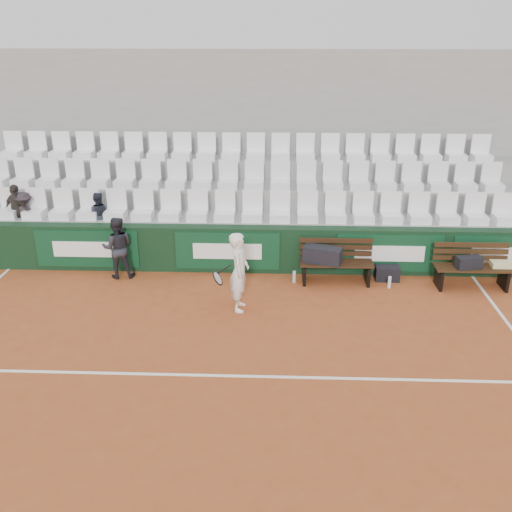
{
  "coord_description": "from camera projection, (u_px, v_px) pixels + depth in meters",
  "views": [
    {
      "loc": [
        0.83,
        -7.32,
        5.0
      ],
      "look_at": [
        0.46,
        2.4,
        1.0
      ],
      "focal_mm": 40.0,
      "sensor_mm": 36.0,
      "label": 1
    }
  ],
  "objects": [
    {
      "name": "seat_row_back",
      "position": [
        243.0,
        147.0,
        13.72
      ],
      "size": [
        11.9,
        0.44,
        0.63
      ],
      "primitive_type": "cube",
      "color": "white",
      "rests_on": "grandstand_tier_back"
    },
    {
      "name": "grandstand_tier_back",
      "position": [
        244.0,
        195.0,
        14.36
      ],
      "size": [
        18.0,
        0.95,
        1.9
      ],
      "primitive_type": "cube",
      "color": "gray",
      "rests_on": "ground"
    },
    {
      "name": "spectator_b",
      "position": [
        14.0,
        191.0,
        12.42
      ],
      "size": [
        0.75,
        0.54,
        1.18
      ],
      "primitive_type": "imported",
      "rotation": [
        0.0,
        0.0,
        2.73
      ],
      "color": "#302B26",
      "rests_on": "grandstand_tier_front"
    },
    {
      "name": "sports_bag_left",
      "position": [
        322.0,
        255.0,
        11.59
      ],
      "size": [
        0.83,
        0.56,
        0.33
      ],
      "primitive_type": "cube",
      "rotation": [
        0.0,
        0.0,
        -0.33
      ],
      "color": "black",
      "rests_on": "bench_left"
    },
    {
      "name": "ground",
      "position": [
        220.0,
        376.0,
        8.69
      ],
      "size": [
        80.0,
        80.0,
        0.0
      ],
      "primitive_type": "plane",
      "color": "#9E4923",
      "rests_on": "ground"
    },
    {
      "name": "grandstand_tier_front",
      "position": [
        239.0,
        239.0,
        12.78
      ],
      "size": [
        18.0,
        0.95,
        1.0
      ],
      "primitive_type": "cube",
      "color": "#969693",
      "rests_on": "ground"
    },
    {
      "name": "ball_kid",
      "position": [
        118.0,
        248.0,
        11.83
      ],
      "size": [
        0.71,
        0.6,
        1.32
      ],
      "primitive_type": "imported",
      "rotation": [
        0.0,
        0.0,
        3.3
      ],
      "color": "#21222A",
      "rests_on": "ground"
    },
    {
      "name": "grandstand_rear_wall",
      "position": [
        245.0,
        141.0,
        14.46
      ],
      "size": [
        18.0,
        0.3,
        4.4
      ],
      "primitive_type": "cube",
      "color": "gray",
      "rests_on": "ground"
    },
    {
      "name": "tennis_player",
      "position": [
        239.0,
        272.0,
        10.45
      ],
      "size": [
        0.68,
        0.56,
        1.52
      ],
      "color": "white",
      "rests_on": "ground"
    },
    {
      "name": "water_bottle_near",
      "position": [
        294.0,
        277.0,
        11.77
      ],
      "size": [
        0.07,
        0.07,
        0.25
      ],
      "primitive_type": "cylinder",
      "color": "#AFBFC6",
      "rests_on": "ground"
    },
    {
      "name": "towel",
      "position": [
        501.0,
        264.0,
        11.42
      ],
      "size": [
        0.38,
        0.28,
        0.1
      ],
      "primitive_type": "cube",
      "rotation": [
        0.0,
        0.0,
        -0.02
      ],
      "color": "beige",
      "rests_on": "bench_right"
    },
    {
      "name": "grandstand_tier_mid",
      "position": [
        242.0,
        216.0,
        13.57
      ],
      "size": [
        18.0,
        0.95,
        1.45
      ],
      "primitive_type": "cube",
      "color": "gray",
      "rests_on": "ground"
    },
    {
      "name": "spectator_c",
      "position": [
        96.0,
        195.0,
        12.39
      ],
      "size": [
        0.53,
        0.43,
        1.02
      ],
      "primitive_type": "imported",
      "rotation": [
        0.0,
        0.0,
        3.23
      ],
      "color": "#202330",
      "rests_on": "grandstand_tier_front"
    },
    {
      "name": "sports_bag_ground",
      "position": [
        387.0,
        273.0,
        11.88
      ],
      "size": [
        0.5,
        0.31,
        0.3
      ],
      "primitive_type": "cube",
      "rotation": [
        0.0,
        0.0,
        -0.02
      ],
      "color": "black",
      "rests_on": "ground"
    },
    {
      "name": "water_bottle_far",
      "position": [
        389.0,
        282.0,
        11.53
      ],
      "size": [
        0.07,
        0.07,
        0.24
      ],
      "primitive_type": "cylinder",
      "color": "silver",
      "rests_on": "ground"
    },
    {
      "name": "spectator_a",
      "position": [
        23.0,
        195.0,
        12.45
      ],
      "size": [
        0.68,
        0.42,
        1.01
      ],
      "primitive_type": "imported",
      "rotation": [
        0.0,
        0.0,
        3.07
      ],
      "color": "black",
      "rests_on": "grandstand_tier_front"
    },
    {
      "name": "court_baseline",
      "position": [
        220.0,
        376.0,
        8.69
      ],
      "size": [
        18.0,
        0.06,
        0.01
      ],
      "primitive_type": "cube",
      "color": "white",
      "rests_on": "ground"
    },
    {
      "name": "sports_bag_right",
      "position": [
        469.0,
        262.0,
        11.35
      ],
      "size": [
        0.54,
        0.33,
        0.23
      ],
      "primitive_type": "cube",
      "rotation": [
        0.0,
        0.0,
        0.21
      ],
      "color": "black",
      "rests_on": "bench_right"
    },
    {
      "name": "seat_row_front",
      "position": [
        238.0,
        206.0,
        12.31
      ],
      "size": [
        11.9,
        0.44,
        0.63
      ],
      "primitive_type": "cube",
      "color": "white",
      "rests_on": "grandstand_tier_front"
    },
    {
      "name": "back_barrier",
      "position": [
        241.0,
        249.0,
        12.19
      ],
      "size": [
        18.0,
        0.34,
        1.0
      ],
      "color": "black",
      "rests_on": "ground"
    },
    {
      "name": "bench_left",
      "position": [
        336.0,
        272.0,
        11.74
      ],
      "size": [
        1.5,
        0.56,
        0.45
      ],
      "primitive_type": "cube",
      "color": "#321C0F",
      "rests_on": "ground"
    },
    {
      "name": "seat_row_mid",
      "position": [
        241.0,
        175.0,
        13.01
      ],
      "size": [
        11.9,
        0.44,
        0.63
      ],
      "primitive_type": "cube",
      "color": "white",
      "rests_on": "grandstand_tier_mid"
    },
    {
      "name": "bench_right",
      "position": [
        471.0,
        277.0,
        11.51
      ],
      "size": [
        1.5,
        0.56,
        0.45
      ],
      "primitive_type": "cube",
      "color": "#362110",
      "rests_on": "ground"
    }
  ]
}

